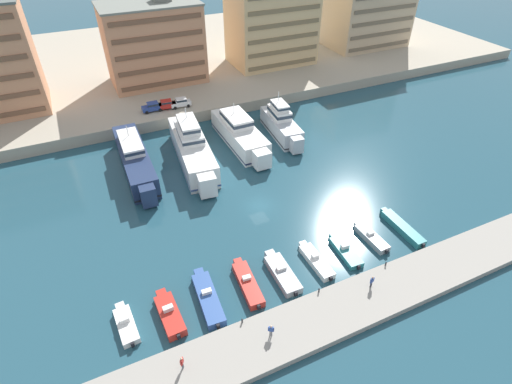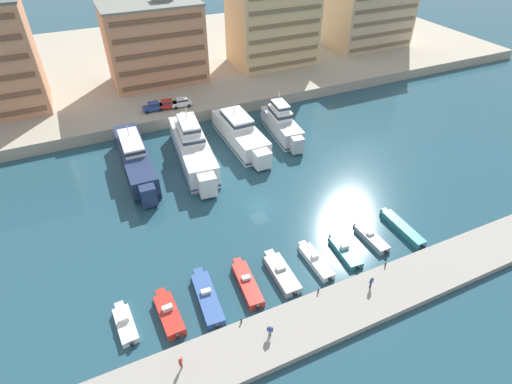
{
  "view_description": "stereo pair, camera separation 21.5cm",
  "coord_description": "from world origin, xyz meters",
  "views": [
    {
      "loc": [
        -19.8,
        -41.52,
        38.18
      ],
      "look_at": [
        -0.42,
        0.32,
        2.5
      ],
      "focal_mm": 28.0,
      "sensor_mm": 36.0,
      "label": 1
    },
    {
      "loc": [
        -19.6,
        -41.61,
        38.18
      ],
      "look_at": [
        -0.42,
        0.32,
        2.5
      ],
      "focal_mm": 28.0,
      "sensor_mm": 36.0,
      "label": 2
    }
  ],
  "objects": [
    {
      "name": "motorboat_red_center_left",
      "position": [
        -7.73,
        -13.07,
        0.51
      ],
      "size": [
        2.31,
        7.8,
        1.39
      ],
      "color": "red",
      "rests_on": "ground"
    },
    {
      "name": "pedestrian_mid_deck",
      "position": [
        5.06,
        -19.8,
        1.84
      ],
      "size": [
        0.64,
        0.34,
        1.7
      ],
      "color": "#282D3D",
      "rests_on": "pier_dock"
    },
    {
      "name": "pedestrian_near_edge",
      "position": [
        -8.4,
        -20.6,
        1.84
      ],
      "size": [
        0.56,
        0.44,
        1.69
      ],
      "color": "#4C515B",
      "rests_on": "pier_dock"
    },
    {
      "name": "apartment_block_mid_left",
      "position": [
        -2.79,
        48.41,
        10.64
      ],
      "size": [
        20.63,
        12.67,
        18.69
      ],
      "color": "tan",
      "rests_on": "quay_promenade"
    },
    {
      "name": "ground_plane",
      "position": [
        0.0,
        0.0,
        0.0
      ],
      "size": [
        400.0,
        400.0,
        0.0
      ],
      "primitive_type": "plane",
      "color": "#234C5B"
    },
    {
      "name": "motorboat_teal_far_right",
      "position": [
        15.68,
        -13.14,
        0.49
      ],
      "size": [
        1.58,
        8.35,
        0.98
      ],
      "color": "teal",
      "rests_on": "ground"
    },
    {
      "name": "bollard_west_mid",
      "position": [
        -0.86,
        -17.91,
        1.16
      ],
      "size": [
        0.2,
        0.2,
        0.61
      ],
      "color": "#2D2D33",
      "rests_on": "pier_dock"
    },
    {
      "name": "pedestrian_far_side",
      "position": [
        -17.74,
        -20.16,
        1.87
      ],
      "size": [
        0.45,
        0.59,
        1.74
      ],
      "color": "#4C515B",
      "rests_on": "pier_dock"
    },
    {
      "name": "motorboat_red_left",
      "position": [
        -17.31,
        -13.4,
        0.56
      ],
      "size": [
        2.29,
        6.83,
        1.63
      ],
      "color": "red",
      "rests_on": "ground"
    },
    {
      "name": "apartment_block_center",
      "position": [
        55.71,
        50.88,
        13.31
      ],
      "size": [
        21.6,
        16.04,
        24.05
      ],
      "color": "#C6AD89",
      "rests_on": "quay_promenade"
    },
    {
      "name": "bollard_west",
      "position": [
        -10.49,
        -17.91,
        1.16
      ],
      "size": [
        0.2,
        0.2,
        0.61
      ],
      "color": "#2D2D33",
      "rests_on": "pier_dock"
    },
    {
      "name": "yacht_silver_center_left",
      "position": [
        12.86,
        17.61,
        2.25
      ],
      "size": [
        4.89,
        15.41,
        7.94
      ],
      "color": "silver",
      "rests_on": "ground"
    },
    {
      "name": "yacht_white_left",
      "position": [
        -5.14,
        15.97,
        2.57
      ],
      "size": [
        6.74,
        22.5,
        8.7
      ],
      "color": "white",
      "rests_on": "ground"
    },
    {
      "name": "motorboat_white_far_left",
      "position": [
        -21.92,
        -12.59,
        0.43
      ],
      "size": [
        2.1,
        5.98,
        1.37
      ],
      "color": "white",
      "rests_on": "ground"
    },
    {
      "name": "bollard_east_mid",
      "position": [
        8.78,
        -17.91,
        1.16
      ],
      "size": [
        0.2,
        0.2,
        0.61
      ],
      "color": "#2D2D33",
      "rests_on": "pier_dock"
    },
    {
      "name": "apartment_block_center_left",
      "position": [
        26.02,
        48.47,
        14.67
      ],
      "size": [
        20.1,
        13.35,
        26.74
      ],
      "color": "#E0BC84",
      "rests_on": "quay_promenade"
    },
    {
      "name": "car_red_left",
      "position": [
        -5.11,
        33.18,
        3.22
      ],
      "size": [
        4.23,
        2.21,
        1.8
      ],
      "color": "red",
      "rests_on": "quay_promenade"
    },
    {
      "name": "yacht_white_mid_left",
      "position": [
        4.54,
        17.99,
        2.09
      ],
      "size": [
        5.16,
        19.61,
        6.94
      ],
      "color": "white",
      "rests_on": "ground"
    },
    {
      "name": "motorboat_grey_center",
      "position": [
        -3.25,
        -13.36,
        0.5
      ],
      "size": [
        2.27,
        7.51,
        1.35
      ],
      "color": "#9EA3A8",
      "rests_on": "ground"
    },
    {
      "name": "car_blue_far_left",
      "position": [
        -7.8,
        33.3,
        3.22
      ],
      "size": [
        4.11,
        1.94,
        1.8
      ],
      "color": "#28428E",
      "rests_on": "quay_promenade"
    },
    {
      "name": "quay_promenade",
      "position": [
        0.0,
        64.08,
        1.12
      ],
      "size": [
        180.0,
        70.0,
        2.24
      ],
      "primitive_type": "cube",
      "color": "#ADA38E",
      "rests_on": "ground"
    },
    {
      "name": "motorboat_white_center_right",
      "position": [
        1.6,
        -13.37,
        0.45
      ],
      "size": [
        1.79,
        7.01,
        1.34
      ],
      "color": "white",
      "rests_on": "ground"
    },
    {
      "name": "car_white_mid_left",
      "position": [
        -2.13,
        32.83,
        3.22
      ],
      "size": [
        4.19,
        2.11,
        1.8
      ],
      "color": "white",
      "rests_on": "quay_promenade"
    },
    {
      "name": "yacht_navy_far_left",
      "position": [
        -14.67,
        17.24,
        2.12
      ],
      "size": [
        4.45,
        22.12,
        6.86
      ],
      "color": "navy",
      "rests_on": "ground"
    },
    {
      "name": "motorboat_teal_mid_right",
      "position": [
        6.02,
        -13.41,
        0.39
      ],
      "size": [
        2.24,
        6.71,
        1.27
      ],
      "color": "teal",
      "rests_on": "ground"
    },
    {
      "name": "pier_dock",
      "position": [
        0.0,
        -20.81,
        0.42
      ],
      "size": [
        120.0,
        6.29,
        0.84
      ],
      "primitive_type": "cube",
      "color": "#9E998E",
      "rests_on": "ground"
    },
    {
      "name": "motorboat_grey_right",
      "position": [
        10.6,
        -12.83,
        0.44
      ],
      "size": [
        1.88,
        6.55,
        1.2
      ],
      "color": "#9EA3A8",
      "rests_on": "ground"
    },
    {
      "name": "motorboat_blue_mid_left",
      "position": [
        -12.72,
        -13.06,
        0.51
      ],
      "size": [
        2.55,
        8.67,
        1.43
      ],
      "color": "#33569E",
      "rests_on": "ground"
    }
  ]
}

